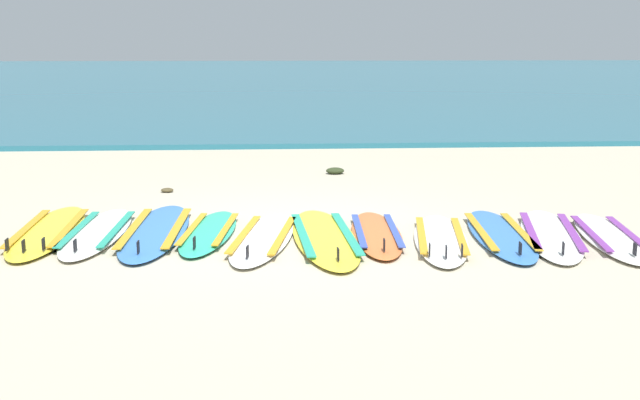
{
  "coord_description": "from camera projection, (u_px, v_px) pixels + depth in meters",
  "views": [
    {
      "loc": [
        -0.18,
        -8.1,
        2.01
      ],
      "look_at": [
        0.34,
        0.43,
        0.25
      ],
      "focal_mm": 43.61,
      "sensor_mm": 36.0,
      "label": 1
    }
  ],
  "objects": [
    {
      "name": "seaweed_clump_mid_sand",
      "position": [
        167.0,
        190.0,
        10.47
      ],
      "size": [
        0.17,
        0.13,
        0.06
      ],
      "primitive_type": "ellipsoid",
      "color": "#4C4228",
      "rests_on": "ground"
    },
    {
      "name": "ground_plane",
      "position": [
        291.0,
        231.0,
        8.34
      ],
      "size": [
        80.0,
        80.0,
        0.0
      ],
      "primitive_type": "plane",
      "color": "#B7AD93"
    },
    {
      "name": "sea",
      "position": [
        275.0,
        75.0,
        43.93
      ],
      "size": [
        80.0,
        60.0,
        0.1
      ],
      "primitive_type": "cube",
      "color": "#23667A",
      "rests_on": "ground"
    },
    {
      "name": "surfboard_7",
      "position": [
        441.0,
        238.0,
        7.89
      ],
      "size": [
        0.86,
        2.2,
        0.18
      ],
      "color": "white",
      "rests_on": "ground"
    },
    {
      "name": "surfboard_8",
      "position": [
        500.0,
        234.0,
        8.07
      ],
      "size": [
        0.75,
        2.31,
        0.18
      ],
      "color": "#3875CC",
      "rests_on": "ground"
    },
    {
      "name": "surfboard_3",
      "position": [
        209.0,
        232.0,
        8.16
      ],
      "size": [
        0.69,
        2.04,
        0.18
      ],
      "color": "#2DB793",
      "rests_on": "ground"
    },
    {
      "name": "surfboard_5",
      "position": [
        325.0,
        237.0,
        7.96
      ],
      "size": [
        0.77,
        2.56,
        0.18
      ],
      "color": "yellow",
      "rests_on": "ground"
    },
    {
      "name": "surfboard_10",
      "position": [
        609.0,
        236.0,
        7.97
      ],
      "size": [
        0.85,
        2.19,
        0.18
      ],
      "color": "silver",
      "rests_on": "ground"
    },
    {
      "name": "surfboard_1",
      "position": [
        98.0,
        232.0,
        8.16
      ],
      "size": [
        0.6,
        2.27,
        0.18
      ],
      "color": "silver",
      "rests_on": "ground"
    },
    {
      "name": "seaweed_clump_near_shoreline",
      "position": [
        335.0,
        171.0,
        11.9
      ],
      "size": [
        0.28,
        0.22,
        0.1
      ],
      "primitive_type": "ellipsoid",
      "color": "#2D381E",
      "rests_on": "ground"
    },
    {
      "name": "surfboard_0",
      "position": [
        48.0,
        231.0,
        8.21
      ],
      "size": [
        0.7,
        2.45,
        0.18
      ],
      "color": "yellow",
      "rests_on": "ground"
    },
    {
      "name": "surfboard_4",
      "position": [
        263.0,
        238.0,
        7.93
      ],
      "size": [
        0.9,
        2.28,
        0.18
      ],
      "color": "white",
      "rests_on": "ground"
    },
    {
      "name": "surfboard_9",
      "position": [
        551.0,
        234.0,
        8.07
      ],
      "size": [
        1.08,
        2.38,
        0.18
      ],
      "color": "white",
      "rests_on": "ground"
    },
    {
      "name": "surfboard_2",
      "position": [
        156.0,
        231.0,
        8.22
      ],
      "size": [
        0.68,
        2.55,
        0.18
      ],
      "color": "#3875CC",
      "rests_on": "ground"
    },
    {
      "name": "surfboard_6",
      "position": [
        376.0,
        233.0,
        8.1
      ],
      "size": [
        0.59,
        2.05,
        0.18
      ],
      "color": "orange",
      "rests_on": "ground"
    }
  ]
}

